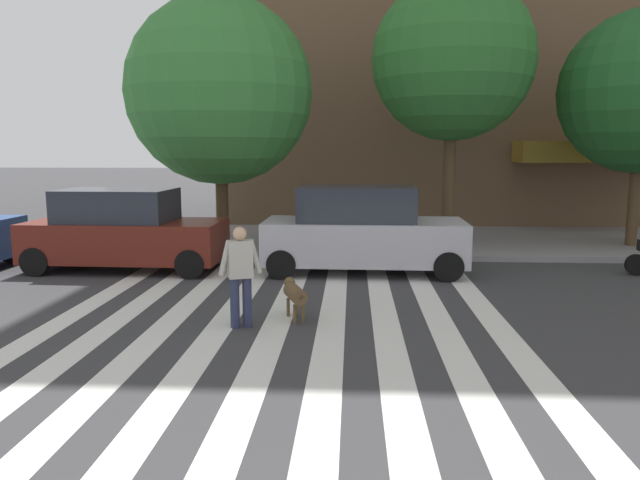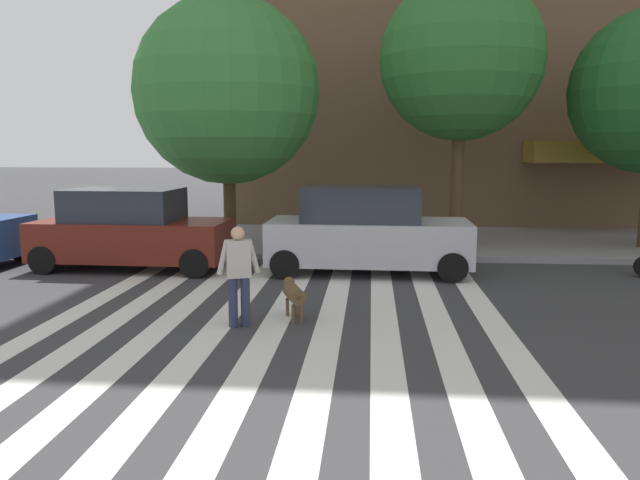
% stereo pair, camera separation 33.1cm
% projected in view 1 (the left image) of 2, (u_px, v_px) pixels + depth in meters
% --- Properties ---
extents(ground_plane, '(160.00, 160.00, 0.00)m').
position_uv_depth(ground_plane, '(245.00, 350.00, 8.65)').
color(ground_plane, '#353538').
extents(sidewalk_far, '(80.00, 6.00, 0.15)m').
position_uv_depth(sidewalk_far, '(303.00, 240.00, 18.54)').
color(sidewalk_far, gray).
rests_on(sidewalk_far, ground_plane).
extents(crosswalk_stripes, '(7.65, 13.45, 0.01)m').
position_uv_depth(crosswalk_stripes, '(266.00, 350.00, 8.64)').
color(crosswalk_stripes, silver).
rests_on(crosswalk_stripes, ground_plane).
extents(parked_car_behind_first, '(4.58, 2.07, 1.92)m').
position_uv_depth(parked_car_behind_first, '(124.00, 231.00, 14.23)').
color(parked_car_behind_first, '#5E1D14').
rests_on(parked_car_behind_first, ground_plane).
extents(parked_car_third_in_line, '(4.63, 2.05, 2.01)m').
position_uv_depth(parked_car_third_in_line, '(362.00, 231.00, 13.93)').
color(parked_car_third_in_line, '#B1B1BA').
rests_on(parked_car_third_in_line, ground_plane).
extents(street_tree_nearest, '(5.07, 5.07, 6.79)m').
position_uv_depth(street_tree_nearest, '(219.00, 91.00, 16.33)').
color(street_tree_nearest, '#4C3823').
rests_on(street_tree_nearest, sidewalk_far).
extents(street_tree_middle, '(4.45, 4.45, 7.35)m').
position_uv_depth(street_tree_middle, '(453.00, 60.00, 16.48)').
color(street_tree_middle, '#4C3823').
rests_on(street_tree_middle, sidewalk_far).
extents(pedestrian_dog_walker, '(0.69, 0.35, 1.64)m').
position_uv_depth(pedestrian_dog_walker, '(240.00, 271.00, 9.61)').
color(pedestrian_dog_walker, '#282D4C').
rests_on(pedestrian_dog_walker, ground_plane).
extents(dog_on_leash, '(0.50, 1.02, 0.65)m').
position_uv_depth(dog_on_leash, '(295.00, 293.00, 10.16)').
color(dog_on_leash, brown).
rests_on(dog_on_leash, ground_plane).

